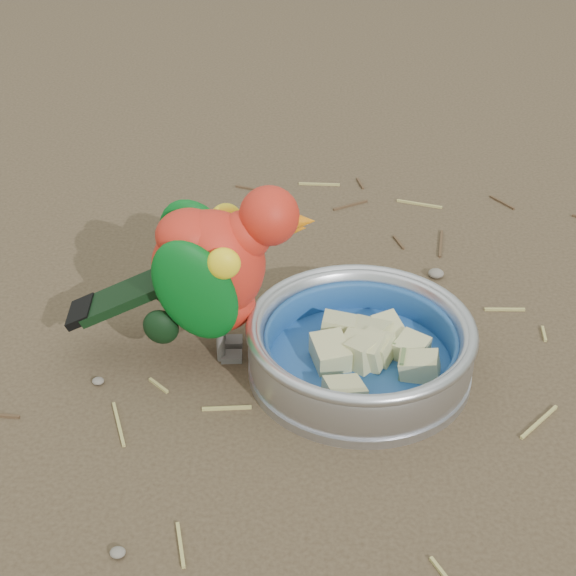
# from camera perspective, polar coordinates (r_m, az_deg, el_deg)

# --- Properties ---
(ground) EXTENTS (60.00, 60.00, 0.00)m
(ground) POSITION_cam_1_polar(r_m,az_deg,el_deg) (0.92, -1.47, -5.55)
(ground) COLOR #483A28
(food_bowl) EXTENTS (0.23, 0.23, 0.02)m
(food_bowl) POSITION_cam_1_polar(r_m,az_deg,el_deg) (0.92, 4.63, -5.06)
(food_bowl) COLOR #B2B2BA
(food_bowl) RESTS_ON ground
(bowl_wall) EXTENTS (0.23, 0.23, 0.04)m
(bowl_wall) POSITION_cam_1_polar(r_m,az_deg,el_deg) (0.90, 4.72, -3.56)
(bowl_wall) COLOR #B2B2BA
(bowl_wall) RESTS_ON food_bowl
(fruit_wedges) EXTENTS (0.14, 0.14, 0.03)m
(fruit_wedges) POSITION_cam_1_polar(r_m,az_deg,el_deg) (0.90, 4.70, -3.91)
(fruit_wedges) COLOR #BFBD81
(fruit_wedges) RESTS_ON food_bowl
(lory_parrot) EXTENTS (0.24, 0.13, 0.19)m
(lory_parrot) POSITION_cam_1_polar(r_m,az_deg,el_deg) (0.89, -4.83, 0.62)
(lory_parrot) COLOR red
(lory_parrot) RESTS_ON ground
(ground_debris) EXTENTS (0.90, 0.80, 0.01)m
(ground_debris) POSITION_cam_1_polar(r_m,az_deg,el_deg) (0.91, -0.12, -5.35)
(ground_debris) COLOR tan
(ground_debris) RESTS_ON ground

